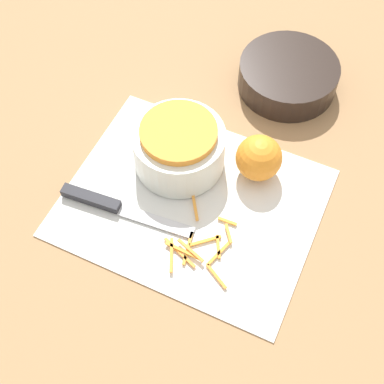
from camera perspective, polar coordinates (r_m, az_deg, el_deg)
name	(u,v)px	position (r m, az deg, el deg)	size (l,w,h in m)	color
ground_plane	(192,203)	(0.93, 0.00, -1.17)	(4.00, 4.00, 0.00)	#9E754C
cutting_board	(192,202)	(0.93, 0.00, -1.07)	(0.43, 0.34, 0.01)	silver
bowl_speckled	(179,146)	(0.94, -1.40, 4.89)	(0.16, 0.16, 0.09)	silver
bowl_dark	(288,76)	(1.09, 10.20, 12.11)	(0.19, 0.19, 0.06)	black
knife	(104,203)	(0.93, -9.35, -1.16)	(0.24, 0.04, 0.02)	#232328
orange_left	(259,158)	(0.94, 7.14, 3.64)	(0.08, 0.08, 0.08)	orange
peel_pile	(199,246)	(0.88, 0.71, -5.78)	(0.13, 0.15, 0.01)	orange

